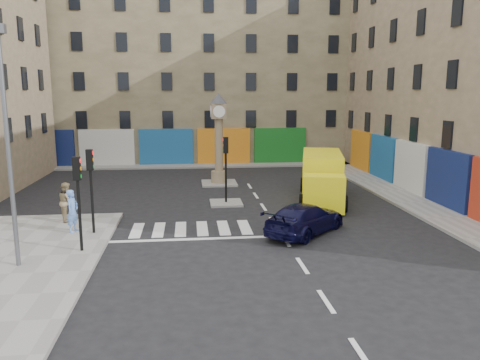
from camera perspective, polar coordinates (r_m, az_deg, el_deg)
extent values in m
plane|color=black|center=(19.37, 6.18, -8.25)|extent=(120.00, 120.00, 0.00)
cube|color=gray|center=(31.27, 17.92, -1.32)|extent=(2.60, 30.00, 0.15)
cube|color=gray|center=(40.56, -6.14, 1.76)|extent=(32.00, 2.40, 0.15)
cube|color=gray|center=(26.69, -1.71, -2.81)|extent=(1.80, 1.80, 0.12)
cube|color=gray|center=(32.54, -2.56, -0.39)|extent=(2.40, 2.40, 0.12)
cube|color=gray|center=(45.95, -6.38, 13.31)|extent=(32.00, 10.00, 17.00)
cylinder|color=black|center=(19.16, -18.96, -4.14)|extent=(0.12, 0.12, 2.80)
cube|color=black|center=(18.80, -19.29, 1.32)|extent=(0.28, 0.22, 0.90)
cylinder|color=black|center=(21.44, -17.58, -2.54)|extent=(0.12, 0.12, 2.80)
cube|color=black|center=(21.12, -17.86, 2.36)|extent=(0.28, 0.22, 0.90)
cylinder|color=black|center=(26.39, -1.73, 0.27)|extent=(0.12, 0.12, 2.80)
cube|color=black|center=(26.13, -1.75, 4.27)|extent=(0.28, 0.22, 0.90)
cylinder|color=#595B60|center=(17.91, -26.37, 2.81)|extent=(0.16, 0.16, 8.00)
cylinder|color=tan|center=(32.46, -2.56, 0.41)|extent=(1.10, 1.10, 0.80)
cylinder|color=tan|center=(32.15, -2.59, 4.27)|extent=(0.56, 0.56, 3.60)
cube|color=tan|center=(31.98, -2.63, 8.37)|extent=(1.00, 1.00, 1.00)
cylinder|color=white|center=(31.46, -2.57, 8.34)|extent=(0.80, 0.06, 0.80)
cone|color=#333338|center=(31.96, -2.64, 9.90)|extent=(1.20, 1.20, 0.70)
imported|color=black|center=(21.23, 7.94, -4.68)|extent=(4.65, 4.68, 1.36)
cube|color=#FFEF15|center=(28.71, 9.93, 0.73)|extent=(3.53, 5.81, 2.59)
cube|color=#FFEF15|center=(24.79, 10.17, -1.62)|extent=(2.41, 1.84, 1.92)
cube|color=black|center=(24.65, 10.21, -0.62)|extent=(2.11, 1.46, 0.79)
cylinder|color=black|center=(25.35, 7.54, -2.71)|extent=(0.50, 0.94, 0.90)
cylinder|color=black|center=(25.43, 12.63, -2.83)|extent=(0.50, 0.94, 0.90)
cylinder|color=black|center=(30.20, 7.66, -0.57)|extent=(0.50, 0.94, 0.90)
cylinder|color=black|center=(30.27, 11.93, -0.68)|extent=(0.50, 0.94, 0.90)
imported|color=#6291E2|center=(21.99, -19.73, -3.55)|extent=(0.65, 0.80, 1.90)
imported|color=#97825D|center=(23.93, -20.36, -2.50)|extent=(0.96, 1.09, 1.89)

